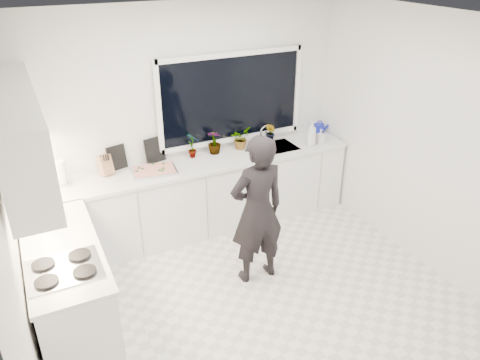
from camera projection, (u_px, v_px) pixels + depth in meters
floor at (252, 298)px, 4.77m from camera, size 4.00×3.50×0.02m
wall_back at (185, 120)px, 5.57m from camera, size 4.00×0.02×2.70m
wall_left at (8, 235)px, 3.37m from camera, size 0.02×3.50×2.70m
wall_right at (422, 142)px, 4.96m from camera, size 0.02×3.50×2.70m
ceiling at (257, 20)px, 3.55m from camera, size 4.00×3.50×0.02m
window at (232, 98)px, 5.69m from camera, size 1.80×0.02×1.00m
base_cabinets_back at (198, 198)px, 5.73m from camera, size 3.92×0.58×0.88m
base_cabinets_left at (70, 291)px, 4.19m from camera, size 0.58×1.60×0.88m
countertop_back at (197, 164)px, 5.52m from camera, size 3.94×0.62×0.04m
countertop_left at (61, 249)px, 3.98m from camera, size 0.62×1.60×0.04m
upper_cabinets at (20, 133)px, 3.79m from camera, size 0.34×2.10×0.70m
sink at (273, 151)px, 5.95m from camera, size 0.58×0.42×0.14m
faucet at (266, 134)px, 6.04m from camera, size 0.03×0.03×0.22m
stovetop at (64, 269)px, 3.68m from camera, size 0.56×0.48×0.03m
person at (257, 211)px, 4.73m from camera, size 0.59×0.39×1.63m
pizza_tray at (154, 171)px, 5.28m from camera, size 0.53×0.42×0.03m
pizza at (154, 169)px, 5.27m from camera, size 0.48×0.37×0.01m
watering_can at (319, 129)px, 6.35m from camera, size 0.15×0.15×0.13m
paper_towel_roll at (61, 174)px, 4.95m from camera, size 0.13×0.13×0.26m
knife_block at (106, 166)px, 5.18m from camera, size 0.15×0.13×0.22m
utensil_crock at (56, 214)px, 4.31m from camera, size 0.17×0.17×0.16m
picture_frame_large at (117, 158)px, 5.30m from camera, size 0.22×0.07×0.28m
picture_frame_small at (155, 150)px, 5.48m from camera, size 0.25×0.08×0.30m
herb_plants at (230, 140)px, 5.79m from camera, size 1.22×0.32×0.32m
soap_bottles at (313, 134)px, 5.94m from camera, size 0.28×0.18×0.33m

